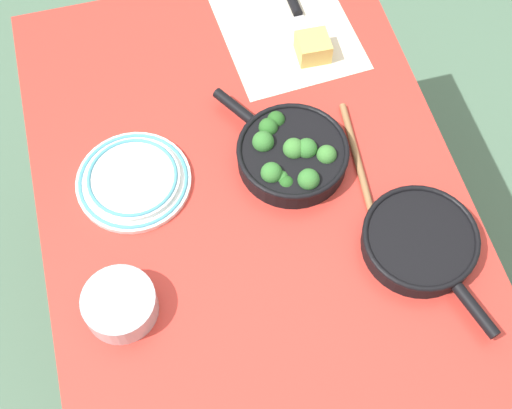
{
  "coord_description": "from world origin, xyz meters",
  "views": [
    {
      "loc": [
        -0.68,
        0.18,
        2.04
      ],
      "look_at": [
        0.0,
        0.0,
        0.74
      ],
      "focal_mm": 50.0,
      "sensor_mm": 36.0,
      "label": 1
    }
  ],
  "objects_px": {
    "cheese_block": "(313,47)",
    "dinner_plate_stack": "(133,180)",
    "grater_knife": "(297,13)",
    "skillet_broccoli": "(291,154)",
    "wooden_spoon": "(368,200)",
    "skillet_eggs": "(420,242)",
    "prep_bowl_steel": "(120,305)"
  },
  "relations": [
    {
      "from": "cheese_block",
      "to": "dinner_plate_stack",
      "type": "bearing_deg",
      "value": 116.92
    },
    {
      "from": "grater_knife",
      "to": "dinner_plate_stack",
      "type": "height_order",
      "value": "dinner_plate_stack"
    },
    {
      "from": "skillet_broccoli",
      "to": "wooden_spoon",
      "type": "xyz_separation_m",
      "value": [
        -0.14,
        -0.13,
        -0.02
      ]
    },
    {
      "from": "skillet_eggs",
      "to": "prep_bowl_steel",
      "type": "bearing_deg",
      "value": -108.04
    },
    {
      "from": "grater_knife",
      "to": "dinner_plate_stack",
      "type": "relative_size",
      "value": 0.91
    },
    {
      "from": "wooden_spoon",
      "to": "grater_knife",
      "type": "bearing_deg",
      "value": -174.8
    },
    {
      "from": "grater_knife",
      "to": "dinner_plate_stack",
      "type": "xyz_separation_m",
      "value": [
        -0.37,
        0.47,
        0.0
      ]
    },
    {
      "from": "skillet_eggs",
      "to": "grater_knife",
      "type": "distance_m",
      "value": 0.67
    },
    {
      "from": "dinner_plate_stack",
      "to": "prep_bowl_steel",
      "type": "distance_m",
      "value": 0.29
    },
    {
      "from": "grater_knife",
      "to": "cheese_block",
      "type": "bearing_deg",
      "value": -2.09
    },
    {
      "from": "skillet_eggs",
      "to": "grater_knife",
      "type": "bearing_deg",
      "value": 169.21
    },
    {
      "from": "grater_knife",
      "to": "prep_bowl_steel",
      "type": "xyz_separation_m",
      "value": [
        -0.65,
        0.54,
        0.02
      ]
    },
    {
      "from": "grater_knife",
      "to": "cheese_block",
      "type": "height_order",
      "value": "cheese_block"
    },
    {
      "from": "grater_knife",
      "to": "prep_bowl_steel",
      "type": "height_order",
      "value": "prep_bowl_steel"
    },
    {
      "from": "skillet_eggs",
      "to": "dinner_plate_stack",
      "type": "bearing_deg",
      "value": -135.27
    },
    {
      "from": "grater_knife",
      "to": "cheese_block",
      "type": "xyz_separation_m",
      "value": [
        -0.13,
        0.0,
        0.02
      ]
    },
    {
      "from": "skillet_eggs",
      "to": "wooden_spoon",
      "type": "relative_size",
      "value": 0.85
    },
    {
      "from": "prep_bowl_steel",
      "to": "dinner_plate_stack",
      "type": "bearing_deg",
      "value": -14.57
    },
    {
      "from": "dinner_plate_stack",
      "to": "prep_bowl_steel",
      "type": "relative_size",
      "value": 1.72
    },
    {
      "from": "skillet_broccoli",
      "to": "cheese_block",
      "type": "xyz_separation_m",
      "value": [
        0.27,
        -0.13,
        -0.01
      ]
    },
    {
      "from": "skillet_eggs",
      "to": "cheese_block",
      "type": "distance_m",
      "value": 0.54
    },
    {
      "from": "wooden_spoon",
      "to": "cheese_block",
      "type": "xyz_separation_m",
      "value": [
        0.41,
        -0.0,
        0.02
      ]
    },
    {
      "from": "wooden_spoon",
      "to": "cheese_block",
      "type": "relative_size",
      "value": 5.29
    },
    {
      "from": "grater_knife",
      "to": "dinner_plate_stack",
      "type": "distance_m",
      "value": 0.6
    },
    {
      "from": "wooden_spoon",
      "to": "dinner_plate_stack",
      "type": "height_order",
      "value": "dinner_plate_stack"
    },
    {
      "from": "prep_bowl_steel",
      "to": "skillet_eggs",
      "type": "bearing_deg",
      "value": -91.92
    },
    {
      "from": "skillet_eggs",
      "to": "prep_bowl_steel",
      "type": "relative_size",
      "value": 2.42
    },
    {
      "from": "cheese_block",
      "to": "prep_bowl_steel",
      "type": "distance_m",
      "value": 0.75
    },
    {
      "from": "wooden_spoon",
      "to": "prep_bowl_steel",
      "type": "distance_m",
      "value": 0.55
    },
    {
      "from": "cheese_block",
      "to": "dinner_plate_stack",
      "type": "relative_size",
      "value": 0.31
    },
    {
      "from": "grater_knife",
      "to": "skillet_broccoli",
      "type": "bearing_deg",
      "value": -20.33
    },
    {
      "from": "skillet_eggs",
      "to": "cheese_block",
      "type": "bearing_deg",
      "value": 170.52
    }
  ]
}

